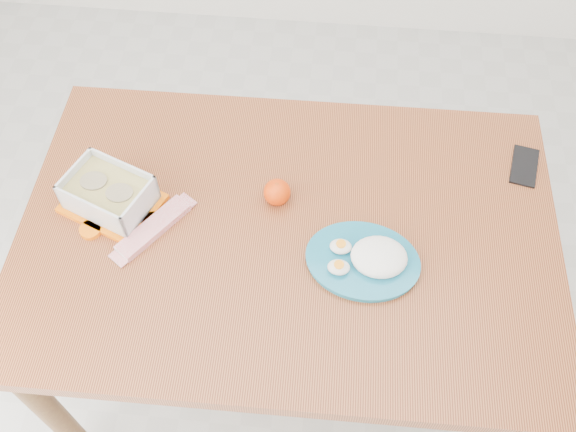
# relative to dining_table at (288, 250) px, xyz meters

# --- Properties ---
(ground) EXTENTS (3.50, 3.50, 0.00)m
(ground) POSITION_rel_dining_table_xyz_m (-0.03, -0.06, -0.66)
(ground) COLOR #B7B7B2
(ground) RESTS_ON ground
(dining_table) EXTENTS (1.29, 0.87, 0.75)m
(dining_table) POSITION_rel_dining_table_xyz_m (0.00, 0.00, 0.00)
(dining_table) COLOR #A5592E
(dining_table) RESTS_ON ground
(food_container) EXTENTS (0.27, 0.24, 0.09)m
(food_container) POSITION_rel_dining_table_xyz_m (-0.43, 0.03, 0.14)
(food_container) COLOR orange
(food_container) RESTS_ON dining_table
(orange_fruit) EXTENTS (0.07, 0.07, 0.07)m
(orange_fruit) POSITION_rel_dining_table_xyz_m (-0.03, 0.08, 0.12)
(orange_fruit) COLOR #E73C04
(orange_fruit) RESTS_ON dining_table
(rice_plate) EXTENTS (0.29, 0.29, 0.07)m
(rice_plate) POSITION_rel_dining_table_xyz_m (0.19, -0.07, 0.11)
(rice_plate) COLOR #186C89
(rice_plate) RESTS_ON dining_table
(candy_bar) EXTENTS (0.16, 0.19, 0.02)m
(candy_bar) POSITION_rel_dining_table_xyz_m (-0.32, -0.03, 0.10)
(candy_bar) COLOR #BB091A
(candy_bar) RESTS_ON dining_table
(smartphone) EXTENTS (0.09, 0.14, 0.01)m
(smartphone) POSITION_rel_dining_table_xyz_m (0.58, 0.25, 0.09)
(smartphone) COLOR black
(smartphone) RESTS_ON dining_table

